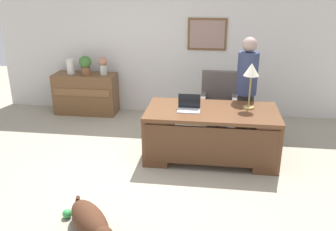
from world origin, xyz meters
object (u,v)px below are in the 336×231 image
potted_plant (85,64)px  armchair (218,106)px  laptop (189,106)px  vase_empty (70,66)px  desk (211,132)px  dog_lying (91,222)px  person_standing (246,90)px  dog_toy_ball (67,214)px  credenza (86,94)px  desk_lamp (251,73)px  vase_with_flowers (103,65)px

potted_plant → armchair: bearing=-13.9°
laptop → vase_empty: size_ratio=1.11×
desk → dog_lying: (-1.19, -1.94, -0.26)m
person_standing → dog_toy_ball: person_standing is taller
desk → dog_lying: desk is taller
credenza → desk: bearing=-33.7°
credenza → armchair: (2.61, -0.64, 0.08)m
laptop → credenza: bearing=142.0°
armchair → dog_lying: armchair is taller
credenza → laptop: size_ratio=3.81×
desk → laptop: bearing=-175.9°
vase_empty → credenza: bearing=-0.3°
desk → armchair: (0.10, 1.04, 0.06)m
laptop → desk_lamp: 1.00m
desk → vase_empty: 3.30m
desk_lamp → dog_toy_ball: size_ratio=6.34×
credenza → vase_empty: size_ratio=4.23×
vase_empty → potted_plant: (0.31, 0.00, 0.05)m
vase_with_flowers → vase_empty: vase_with_flowers is taller
dog_lying → vase_with_flowers: bearing=104.5°
desk_lamp → vase_empty: desk_lamp is taller
desk → credenza: credenza is taller
potted_plant → dog_toy_ball: bearing=-74.7°
person_standing → potted_plant: person_standing is taller
laptop → desk_lamp: size_ratio=0.48×
desk → vase_empty: size_ratio=6.61×
credenza → desk_lamp: (3.04, -1.50, 0.89)m
credenza → person_standing: size_ratio=0.71×
desk_lamp → potted_plant: (-3.01, 1.51, -0.29)m
vase_empty → armchair: bearing=-12.5°
vase_with_flowers → dog_lying: bearing=-75.5°
person_standing → dog_lying: person_standing is taller
dog_lying → desk_lamp: bearing=50.9°
credenza → dog_toy_ball: size_ratio=11.56×
vase_empty → desk: bearing=-31.1°
laptop → armchair: bearing=68.1°
armchair → desk_lamp: size_ratio=1.57×
armchair → vase_empty: vase_empty is taller
desk → dog_toy_ball: 2.33m
armchair → vase_with_flowers: 2.37m
vase_empty → dog_toy_ball: vase_empty is taller
armchair → vase_empty: (-2.88, 0.64, 0.47)m
desk → potted_plant: 3.05m
armchair → vase_with_flowers: vase_with_flowers is taller
dog_lying → laptop: (0.86, 1.91, 0.66)m
armchair → potted_plant: 2.70m
desk_lamp → potted_plant: bearing=153.4°
laptop → potted_plant: potted_plant is taller
vase_with_flowers → desk_lamp: bearing=-29.6°
desk_lamp → vase_empty: 3.65m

